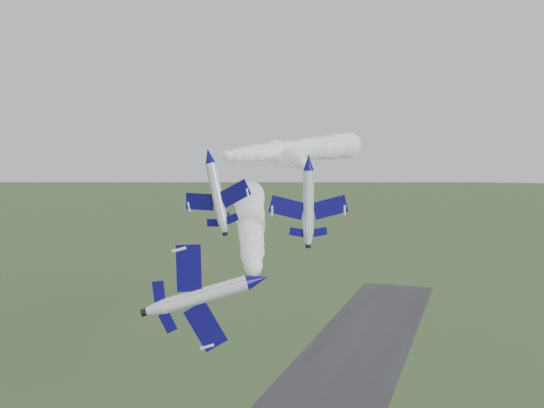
{
  "coord_description": "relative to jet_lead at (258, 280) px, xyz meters",
  "views": [
    {
      "loc": [
        27.38,
        -56.25,
        46.9
      ],
      "look_at": [
        0.83,
        19.99,
        40.19
      ],
      "focal_mm": 40.0,
      "sensor_mm": 36.0,
      "label": 1
    }
  ],
  "objects": [
    {
      "name": "smoke_trail_jet_lead",
      "position": [
        -12.76,
        30.79,
        2.06
      ],
      "size": [
        30.45,
        57.15,
        5.53
      ],
      "primitive_type": null,
      "rotation": [
        0.0,
        0.0,
        0.43
      ],
      "color": "white"
    },
    {
      "name": "smoke_trail_jet_pair_left",
      "position": [
        -13.43,
        63.13,
        13.6
      ],
      "size": [
        13.47,
        72.69,
        5.93
      ],
      "primitive_type": null,
      "rotation": [
        0.0,
        0.0,
        -0.1
      ],
      "color": "white"
    },
    {
      "name": "jet_pair_left",
      "position": [
        -16.72,
        24.21,
        12.34
      ],
      "size": [
        10.7,
        13.05,
        3.81
      ],
      "rotation": [
        0.0,
        -0.23,
        -0.1
      ],
      "color": "white"
    },
    {
      "name": "jet_lead",
      "position": [
        0.0,
        0.0,
        0.0
      ],
      "size": [
        7.05,
        12.49,
        10.52
      ],
      "rotation": [
        0.0,
        1.31,
        0.43
      ],
      "color": "white"
    },
    {
      "name": "smoke_trail_jet_pair_right",
      "position": [
        -13.99,
        52.86,
        12.23
      ],
      "size": [
        28.45,
        54.54,
        4.96
      ],
      "primitive_type": null,
      "rotation": [
        0.0,
        0.0,
        0.43
      ],
      "color": "white"
    },
    {
      "name": "jet_pair_right",
      "position": [
        -1.37,
        23.36,
        11.47
      ],
      "size": [
        10.67,
        12.15,
        3.16
      ],
      "rotation": [
        0.0,
        -0.0,
        0.43
      ],
      "color": "white"
    }
  ]
}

